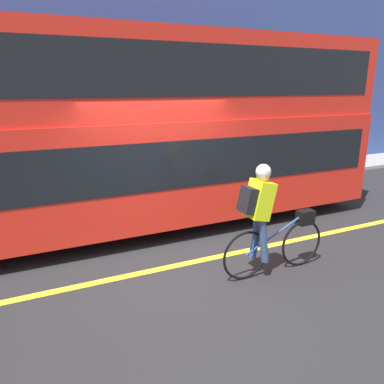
% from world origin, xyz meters
% --- Properties ---
extents(ground_plane, '(80.00, 80.00, 0.00)m').
position_xyz_m(ground_plane, '(0.00, 0.00, 0.00)').
color(ground_plane, '#232326').
extents(road_center_line, '(50.00, 0.14, 0.01)m').
position_xyz_m(road_center_line, '(0.00, 0.09, 0.00)').
color(road_center_line, yellow).
rests_on(road_center_line, ground_plane).
extents(sidewalk_curb, '(60.00, 1.64, 0.10)m').
position_xyz_m(sidewalk_curb, '(0.00, 4.59, 0.05)').
color(sidewalk_curb, gray).
rests_on(sidewalk_curb, ground_plane).
extents(building_facade, '(60.00, 0.30, 6.06)m').
position_xyz_m(building_facade, '(0.00, 5.56, 3.03)').
color(building_facade, '#33478C').
rests_on(building_facade, ground_plane).
extents(bus, '(11.58, 2.52, 3.65)m').
position_xyz_m(bus, '(-0.98, 2.09, 2.02)').
color(bus, black).
rests_on(bus, ground_plane).
extents(cyclist_on_bike, '(1.77, 0.32, 1.70)m').
position_xyz_m(cyclist_on_bike, '(1.06, -0.71, 0.91)').
color(cyclist_on_bike, black).
rests_on(cyclist_on_bike, ground_plane).
extents(trash_bin, '(0.49, 0.49, 0.98)m').
position_xyz_m(trash_bin, '(6.30, 4.51, 0.59)').
color(trash_bin, '#515156').
rests_on(trash_bin, sidewalk_curb).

